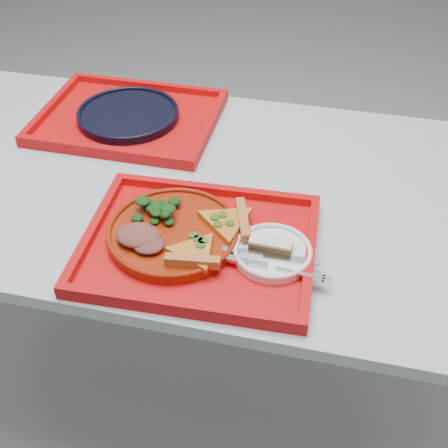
{
  "coord_description": "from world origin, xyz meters",
  "views": [
    {
      "loc": [
        0.32,
        -0.98,
        1.52
      ],
      "look_at": [
        0.13,
        -0.16,
        0.78
      ],
      "focal_mm": 45.0,
      "sensor_mm": 36.0,
      "label": 1
    }
  ],
  "objects": [
    {
      "name": "fork",
      "position": [
        0.25,
        -0.26,
        0.78
      ],
      "size": [
        0.19,
        0.03,
        0.01
      ],
      "primitive_type": "cube",
      "rotation": [
        0.0,
        0.0,
        -0.07
      ],
      "color": "silver",
      "rests_on": "side_plate"
    },
    {
      "name": "pizza_slice_a",
      "position": [
        0.09,
        -0.25,
        0.79
      ],
      "size": [
        0.11,
        0.13,
        0.02
      ],
      "primitive_type": null,
      "rotation": [
        0.0,
        0.0,
        1.69
      ],
      "color": "gold",
      "rests_on": "dinner_plate"
    },
    {
      "name": "dessert_bar",
      "position": [
        0.23,
        -0.2,
        0.79
      ],
      "size": [
        0.08,
        0.03,
        0.02
      ],
      "rotation": [
        0.0,
        0.0,
        -0.03
      ],
      "color": "#52371B",
      "rests_on": "side_plate"
    },
    {
      "name": "knife",
      "position": [
        0.24,
        -0.23,
        0.78
      ],
      "size": [
        0.19,
        0.02,
        0.01
      ],
      "primitive_type": "cube",
      "rotation": [
        0.0,
        0.0,
        0.04
      ],
      "color": "silver",
      "rests_on": "side_plate"
    },
    {
      "name": "dinner_plate",
      "position": [
        0.04,
        -0.2,
        0.77
      ],
      "size": [
        0.26,
        0.26,
        0.02
      ],
      "primitive_type": "cylinder",
      "color": "maroon",
      "rests_on": "tray_main"
    },
    {
      "name": "navy_plate",
      "position": [
        -0.21,
        0.21,
        0.77
      ],
      "size": [
        0.26,
        0.26,
        0.02
      ],
      "primitive_type": "cylinder",
      "color": "black",
      "rests_on": "tray_far"
    },
    {
      "name": "pizza_slice_b",
      "position": [
        0.13,
        -0.16,
        0.79
      ],
      "size": [
        0.16,
        0.15,
        0.02
      ],
      "primitive_type": null,
      "rotation": [
        0.0,
        0.0,
        3.45
      ],
      "color": "gold",
      "rests_on": "dinner_plate"
    },
    {
      "name": "tray_main",
      "position": [
        0.09,
        -0.21,
        0.76
      ],
      "size": [
        0.46,
        0.37,
        0.01
      ],
      "primitive_type": "cube",
      "rotation": [
        0.0,
        0.0,
        0.04
      ],
      "color": "red",
      "rests_on": "table"
    },
    {
      "name": "meat_portion",
      "position": [
        -0.02,
        -0.24,
        0.79
      ],
      "size": [
        0.09,
        0.07,
        0.03
      ],
      "primitive_type": "ellipsoid",
      "color": "brown",
      "rests_on": "dinner_plate"
    },
    {
      "name": "ground",
      "position": [
        0.0,
        0.0,
        0.0
      ],
      "size": [
        10.0,
        10.0,
        0.0
      ],
      "primitive_type": "plane",
      "color": "gray",
      "rests_on": "ground"
    },
    {
      "name": "table",
      "position": [
        0.0,
        0.0,
        0.68
      ],
      "size": [
        1.6,
        0.8,
        0.75
      ],
      "color": "#A1AAB4",
      "rests_on": "ground"
    },
    {
      "name": "tray_far",
      "position": [
        -0.21,
        0.21,
        0.76
      ],
      "size": [
        0.45,
        0.35,
        0.01
      ],
      "primitive_type": "cube",
      "rotation": [
        0.0,
        0.0,
        -0.01
      ],
      "color": "red",
      "rests_on": "table"
    },
    {
      "name": "salad_heap",
      "position": [
        -0.01,
        -0.16,
        0.8
      ],
      "size": [
        0.08,
        0.07,
        0.04
      ],
      "primitive_type": "ellipsoid",
      "color": "black",
      "rests_on": "dinner_plate"
    },
    {
      "name": "side_plate",
      "position": [
        0.24,
        -0.21,
        0.77
      ],
      "size": [
        0.15,
        0.15,
        0.01
      ],
      "primitive_type": "cylinder",
      "color": "white",
      "rests_on": "tray_main"
    }
  ]
}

